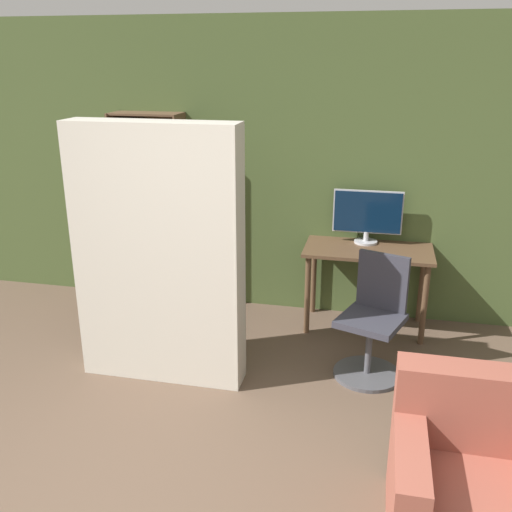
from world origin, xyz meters
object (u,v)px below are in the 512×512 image
monitor (367,214)px  mattress_near (159,257)px  bookshelf (145,214)px  armchair (477,487)px  office_chair (373,328)px

monitor → mattress_near: mattress_near is taller
monitor → bookshelf: bearing=-179.8°
mattress_near → monitor: bearing=42.8°
monitor → bookshelf: 2.12m
mattress_near → armchair: 2.51m
bookshelf → armchair: (2.79, -2.51, -0.59)m
mattress_near → armchair: mattress_near is taller
mattress_near → armchair: size_ratio=2.28×
armchair → mattress_near: bearing=150.8°
monitor → office_chair: bearing=-83.4°
office_chair → armchair: (0.56, -1.54, -0.07)m
monitor → mattress_near: bearing=-137.2°
armchair → bookshelf: bearing=138.0°
monitor → armchair: size_ratio=0.72×
monitor → office_chair: size_ratio=0.65×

